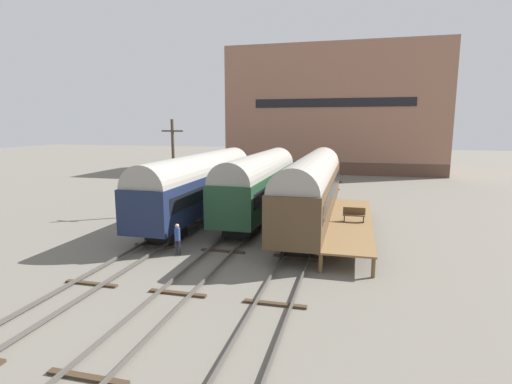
# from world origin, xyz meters

# --- Properties ---
(ground_plane) EXTENTS (200.00, 200.00, 0.00)m
(ground_plane) POSITION_xyz_m (0.00, 0.00, 0.00)
(ground_plane) COLOR #6B665B
(track_left) EXTENTS (2.60, 60.00, 0.26)m
(track_left) POSITION_xyz_m (-4.28, 0.00, 0.14)
(track_left) COLOR #4C4742
(track_left) RESTS_ON ground
(track_middle) EXTENTS (2.60, 60.00, 0.26)m
(track_middle) POSITION_xyz_m (0.00, 0.00, 0.14)
(track_middle) COLOR #4C4742
(track_middle) RESTS_ON ground
(track_right) EXTENTS (2.60, 60.00, 0.26)m
(track_right) POSITION_xyz_m (4.28, 0.00, 0.14)
(track_right) COLOR #4C4742
(track_right) RESTS_ON ground
(train_car_navy) EXTENTS (3.00, 17.92, 5.04)m
(train_car_navy) POSITION_xyz_m (-4.28, 4.36, 2.86)
(train_car_navy) COLOR black
(train_car_navy) RESTS_ON ground
(train_car_green) EXTENTS (2.97, 16.02, 5.06)m
(train_car_green) POSITION_xyz_m (0.00, 5.86, 2.87)
(train_car_green) COLOR black
(train_car_green) RESTS_ON ground
(train_car_brown) EXTENTS (2.96, 18.91, 5.15)m
(train_car_brown) POSITION_xyz_m (4.28, 4.33, 2.94)
(train_car_brown) COLOR black
(train_car_brown) RESTS_ON ground
(station_platform) EXTENTS (2.80, 14.70, 1.07)m
(station_platform) POSITION_xyz_m (7.00, 2.23, 0.99)
(station_platform) COLOR brown
(station_platform) RESTS_ON ground
(bench) EXTENTS (1.40, 0.40, 0.91)m
(bench) POSITION_xyz_m (7.25, 1.81, 1.56)
(bench) COLOR brown
(bench) RESTS_ON station_platform
(person_worker) EXTENTS (0.32, 0.32, 1.80)m
(person_worker) POSITION_xyz_m (-2.25, -4.16, 1.09)
(person_worker) COLOR #282833
(person_worker) RESTS_ON ground
(utility_pole) EXTENTS (1.80, 0.24, 7.64)m
(utility_pole) POSITION_xyz_m (-6.91, 5.28, 3.98)
(utility_pole) COLOR #473828
(utility_pole) RESTS_ON ground
(warehouse_building) EXTENTS (31.95, 12.93, 18.64)m
(warehouse_building) POSITION_xyz_m (3.65, 40.98, 9.32)
(warehouse_building) COLOR brown
(warehouse_building) RESTS_ON ground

